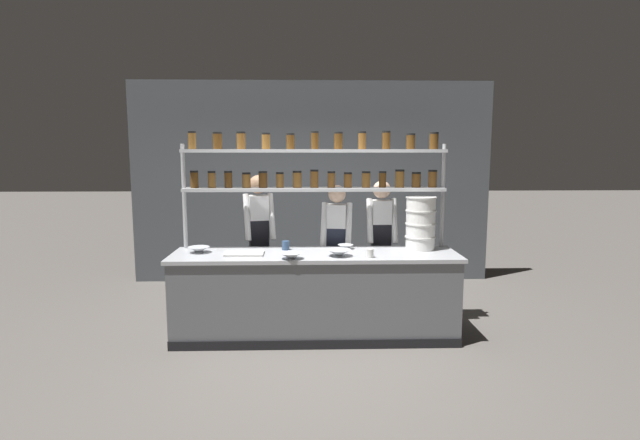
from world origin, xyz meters
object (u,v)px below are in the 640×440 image
object	(u,v)px
serving_cup_by_board	(370,253)
cutting_board	(244,254)
chef_center	(337,244)
prep_bowl_center_back	(291,256)
prep_bowl_near_left	(339,253)
serving_cup_front	(286,245)
spice_shelf_unit	(315,172)
prep_bowl_center_front	(199,250)
prep_bowl_near_right	(345,247)
chef_right	(381,240)
container_stack	(421,223)
chef_left	(259,236)

from	to	relation	value
serving_cup_by_board	cutting_board	bearing A→B (deg)	172.10
chef_center	prep_bowl_center_back	size ratio (longest dim) A/B	7.00
chef_center	serving_cup_by_board	bearing A→B (deg)	-60.72
prep_bowl_near_left	cutting_board	bearing A→B (deg)	173.95
prep_bowl_center_back	serving_cup_front	xyz separation A→B (m)	(-0.07, 0.47, 0.02)
spice_shelf_unit	serving_cup_front	bearing A→B (deg)	-156.06
spice_shelf_unit	prep_bowl_center_front	world-z (taller)	spice_shelf_unit
chef_center	prep_bowl_near_right	world-z (taller)	chef_center
chef_right	prep_bowl_near_left	distance (m)	0.97
serving_cup_front	container_stack	bearing A→B (deg)	-0.40
prep_bowl_center_front	prep_bowl_near_right	world-z (taller)	prep_bowl_center_front
container_stack	prep_bowl_near_right	bearing A→B (deg)	176.61
spice_shelf_unit	prep_bowl_center_front	size ratio (longest dim) A/B	12.65
chef_right	prep_bowl_near_right	size ratio (longest dim) A/B	9.49
cutting_board	chef_right	bearing A→B (deg)	23.94
chef_center	chef_right	xyz separation A→B (m)	(0.53, 0.07, 0.03)
chef_left	prep_bowl_near_right	xyz separation A→B (m)	(1.00, -0.46, -0.05)
spice_shelf_unit	chef_center	bearing A→B (deg)	41.45
chef_center	serving_cup_by_board	world-z (taller)	chef_center
cutting_board	prep_bowl_near_left	bearing A→B (deg)	-6.05
cutting_board	container_stack	bearing A→B (deg)	7.04
prep_bowl_near_left	chef_right	bearing A→B (deg)	54.65
chef_left	serving_cup_by_board	distance (m)	1.52
cutting_board	prep_bowl_near_left	distance (m)	0.99
prep_bowl_near_left	prep_bowl_near_right	xyz separation A→B (m)	(0.10, 0.39, -0.01)
prep_bowl_center_back	serving_cup_by_board	size ratio (longest dim) A/B	2.53
chef_left	prep_bowl_center_back	bearing A→B (deg)	-80.75
chef_center	prep_bowl_center_front	distance (m)	1.59
prep_bowl_near_left	prep_bowl_center_back	distance (m)	0.50
container_stack	chef_right	bearing A→B (deg)	128.86
chef_right	prep_bowl_center_front	world-z (taller)	chef_right
chef_left	container_stack	xyz separation A→B (m)	(1.82, -0.50, 0.22)
chef_center	prep_bowl_center_front	xyz separation A→B (m)	(-1.51, -0.50, 0.03)
chef_left	cutting_board	xyz separation A→B (m)	(-0.09, -0.74, -0.06)
container_stack	prep_bowl_center_front	size ratio (longest dim) A/B	2.51
chef_center	serving_cup_front	xyz separation A→B (m)	(-0.58, -0.37, 0.05)
spice_shelf_unit	prep_bowl_center_back	distance (m)	1.05
chef_left	container_stack	world-z (taller)	chef_left
prep_bowl_near_left	serving_cup_by_board	distance (m)	0.32
prep_bowl_center_front	prep_bowl_center_back	xyz separation A→B (m)	(0.99, -0.35, -0.00)
cutting_board	prep_bowl_center_front	size ratio (longest dim) A/B	1.73
spice_shelf_unit	container_stack	bearing A→B (deg)	-7.81
chef_left	prep_bowl_center_front	world-z (taller)	chef_left
container_stack	serving_cup_by_board	size ratio (longest dim) A/B	6.43
prep_bowl_center_front	prep_bowl_center_back	world-z (taller)	same
chef_center	prep_bowl_center_back	bearing A→B (deg)	-111.92
prep_bowl_near_right	serving_cup_front	size ratio (longest dim) A/B	1.75
chef_right	container_stack	distance (m)	0.63
prep_bowl_near_left	prep_bowl_near_right	size ratio (longest dim) A/B	1.46
prep_bowl_center_front	cutting_board	bearing A→B (deg)	-13.40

